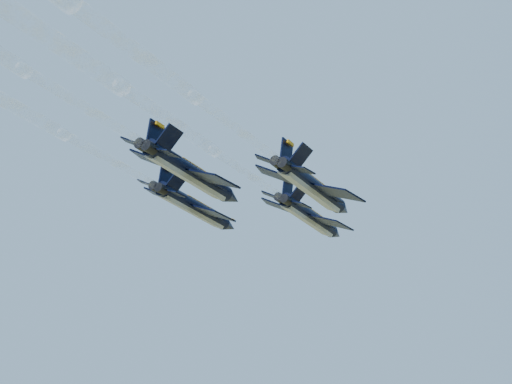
% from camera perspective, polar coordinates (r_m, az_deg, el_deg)
% --- Properties ---
extents(jet_lead, '(12.09, 17.52, 5.68)m').
position_cam_1_polar(jet_lead, '(101.68, 4.00, -1.82)').
color(jet_lead, black).
extents(jet_left, '(12.09, 17.52, 5.68)m').
position_cam_1_polar(jet_left, '(95.99, -4.42, -1.13)').
color(jet_left, black).
extents(jet_right, '(12.09, 17.52, 5.68)m').
position_cam_1_polar(jet_right, '(85.55, 4.24, 0.35)').
color(jet_right, black).
extents(jet_slot, '(12.09, 17.52, 5.68)m').
position_cam_1_polar(jet_slot, '(79.66, -4.69, 1.37)').
color(jet_slot, black).
extents(smoke_trail_lead, '(24.26, 59.58, 2.82)m').
position_cam_1_polar(smoke_trail_lead, '(64.04, -16.70, 5.56)').
color(smoke_trail_lead, white).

